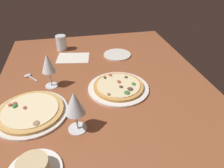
# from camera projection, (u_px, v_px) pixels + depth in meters

# --- Properties ---
(dining_table) EXTENTS (1.50, 1.10, 0.04)m
(dining_table) POSITION_uv_depth(u_px,v_px,m) (106.00, 92.00, 1.09)
(dining_table) COLOR brown
(dining_table) RESTS_ON ground
(pizza_main) EXTENTS (0.30, 0.30, 0.03)m
(pizza_main) POSITION_uv_depth(u_px,v_px,m) (118.00, 87.00, 1.08)
(pizza_main) COLOR silver
(pizza_main) RESTS_ON dining_table
(pizza_side) EXTENTS (0.31, 0.31, 0.03)m
(pizza_side) POSITION_uv_depth(u_px,v_px,m) (31.00, 112.00, 0.92)
(pizza_side) COLOR silver
(pizza_side) RESTS_ON dining_table
(wine_glass_far) EXTENTS (0.08, 0.08, 0.18)m
(wine_glass_far) POSITION_uv_depth(u_px,v_px,m) (75.00, 104.00, 0.78)
(wine_glass_far) COLOR silver
(wine_glass_far) RESTS_ON dining_table
(wine_glass_near) EXTENTS (0.07, 0.07, 0.18)m
(wine_glass_near) POSITION_uv_depth(u_px,v_px,m) (48.00, 64.00, 1.03)
(wine_glass_near) COLOR silver
(wine_glass_near) RESTS_ON dining_table
(water_glass) EXTENTS (0.07, 0.07, 0.10)m
(water_glass) POSITION_uv_depth(u_px,v_px,m) (61.00, 44.00, 1.45)
(water_glass) COLOR silver
(water_glass) RESTS_ON dining_table
(side_plate) EXTENTS (0.18, 0.18, 0.01)m
(side_plate) POSITION_uv_depth(u_px,v_px,m) (117.00, 55.00, 1.40)
(side_plate) COLOR silver
(side_plate) RESTS_ON dining_table
(paper_menu) EXTENTS (0.18, 0.22, 0.00)m
(paper_menu) POSITION_uv_depth(u_px,v_px,m) (73.00, 58.00, 1.37)
(paper_menu) COLOR silver
(paper_menu) RESTS_ON dining_table
(spoon) EXTENTS (0.10, 0.08, 0.01)m
(spoon) POSITION_uv_depth(u_px,v_px,m) (29.00, 76.00, 1.18)
(spoon) COLOR silver
(spoon) RESTS_ON dining_table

